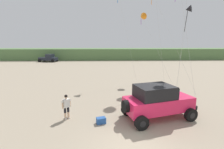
{
  "coord_description": "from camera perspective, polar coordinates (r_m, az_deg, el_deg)",
  "views": [
    {
      "loc": [
        -1.29,
        -7.08,
        4.96
      ],
      "look_at": [
        -0.88,
        4.09,
        2.77
      ],
      "focal_mm": 26.48,
      "sensor_mm": 36.0,
      "label": 1
    }
  ],
  "objects": [
    {
      "name": "ground_plane",
      "position": [
        8.74,
        7.37,
        -23.59
      ],
      "size": [
        220.0,
        220.0,
        0.0
      ],
      "primitive_type": "plane",
      "color": "gray"
    },
    {
      "name": "distant_pickup",
      "position": [
        45.85,
        -21.03,
        5.29
      ],
      "size": [
        4.91,
        3.32,
        1.98
      ],
      "color": "#1E232D",
      "rests_on": "ground_plane"
    },
    {
      "name": "cooler_box",
      "position": [
        10.65,
        -3.8,
        -15.56
      ],
      "size": [
        0.64,
        0.51,
        0.38
      ],
      "primitive_type": "cube",
      "rotation": [
        0.0,
        0.0,
        0.3
      ],
      "color": "#23519E",
      "rests_on": "ground_plane"
    },
    {
      "name": "kite_black_sled",
      "position": [
        22.45,
        10.45,
        19.01
      ],
      "size": [
        3.53,
        5.03,
        8.69
      ],
      "color": "orange",
      "rests_on": "ground_plane"
    },
    {
      "name": "kite_blue_swept",
      "position": [
        20.5,
        24.84,
        19.69
      ],
      "size": [
        1.76,
        1.86,
        8.88
      ],
      "color": "black",
      "rests_on": "ground_plane"
    },
    {
      "name": "person_watching",
      "position": [
        11.28,
        -15.49,
        -10.23
      ],
      "size": [
        0.51,
        0.46,
        1.67
      ],
      "color": "#DBB28E",
      "rests_on": "ground_plane"
    },
    {
      "name": "dune_ridge",
      "position": [
        50.79,
        -7.11,
        7.13
      ],
      "size": [
        90.0,
        9.6,
        3.12
      ],
      "primitive_type": "cube",
      "color": "#567A47",
      "rests_on": "ground_plane"
    },
    {
      "name": "jeep",
      "position": [
        11.29,
        15.45,
        -8.79
      ],
      "size": [
        5.02,
        3.47,
        2.26
      ],
      "color": "#EA2151",
      "rests_on": "ground_plane"
    }
  ]
}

